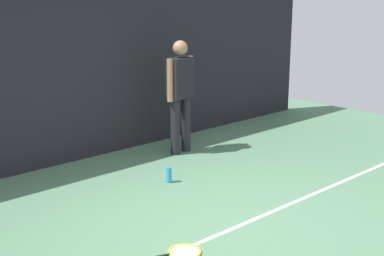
{
  "coord_description": "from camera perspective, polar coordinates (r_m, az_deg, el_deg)",
  "views": [
    {
      "loc": [
        -3.71,
        -3.67,
        2.46
      ],
      "look_at": [
        0.0,
        0.4,
        1.0
      ],
      "focal_mm": 50.2,
      "sensor_mm": 36.0,
      "label": 1
    }
  ],
  "objects": [
    {
      "name": "tennis_player",
      "position": [
        7.98,
        -1.24,
        4.04
      ],
      "size": [
        0.53,
        0.26,
        1.7
      ],
      "rotation": [
        0.0,
        0.0,
        0.11
      ],
      "color": "black",
      "rests_on": "ground"
    },
    {
      "name": "water_bottle",
      "position": [
        6.95,
        -2.46,
        -5.01
      ],
      "size": [
        0.07,
        0.07,
        0.2
      ],
      "primitive_type": "cylinder",
      "color": "#268CD8",
      "rests_on": "ground"
    },
    {
      "name": "back_fence",
      "position": [
        7.71,
        -13.22,
        6.29
      ],
      "size": [
        10.0,
        0.1,
        2.73
      ],
      "primitive_type": "cube",
      "color": "black",
      "rests_on": "ground"
    },
    {
      "name": "ground_plane",
      "position": [
        5.77,
        2.72,
        -10.41
      ],
      "size": [
        12.0,
        12.0,
        0.0
      ],
      "primitive_type": "plane",
      "color": "#4C7556"
    },
    {
      "name": "court_line",
      "position": [
        5.68,
        3.78,
        -10.84
      ],
      "size": [
        9.0,
        0.05,
        0.0
      ],
      "primitive_type": "cube",
      "color": "white",
      "rests_on": "ground"
    },
    {
      "name": "tennis_racket",
      "position": [
        5.22,
        -1.11,
        -13.1
      ],
      "size": [
        0.64,
        0.42,
        0.03
      ],
      "rotation": [
        0.0,
        0.0,
        5.93
      ],
      "color": "black",
      "rests_on": "ground"
    }
  ]
}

